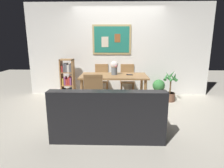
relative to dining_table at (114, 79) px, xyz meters
The scene contains 12 objects.
ground_plane 0.77m from the dining_table, 73.89° to the right, with size 12.00×12.00×0.00m, color beige.
wall_back_with_painting 1.13m from the dining_table, 82.92° to the left, with size 5.20×0.14×2.60m.
dining_table is the anchor object (origin of this frame).
dining_chair_near_left 0.86m from the dining_table, 117.99° to the right, with size 0.40×0.41×0.91m.
dining_chair_far_right 0.85m from the dining_table, 63.42° to the left, with size 0.40×0.41×0.91m.
dining_chair_far_left 0.86m from the dining_table, 115.71° to the left, with size 0.40×0.41×0.91m.
leather_couch 1.64m from the dining_table, 92.48° to the right, with size 1.80×0.84×0.84m.
bookshelf 1.41m from the dining_table, 157.74° to the left, with size 0.36×0.28×1.08m.
potted_ivy 1.45m from the dining_table, 25.83° to the left, with size 0.34×0.34×0.57m.
potted_palm 1.54m from the dining_table, ahead, with size 0.36×0.38×0.82m.
flower_vase 0.30m from the dining_table, 80.59° to the left, with size 0.19×0.20×0.34m.
tv_remote 0.41m from the dining_table, ahead, with size 0.16×0.08×0.02m.
Camera 1 is at (-0.04, -4.16, 1.58)m, focal length 30.23 mm.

